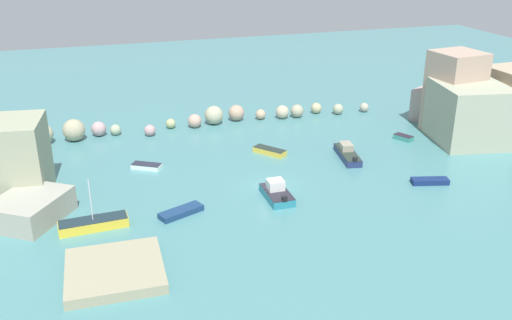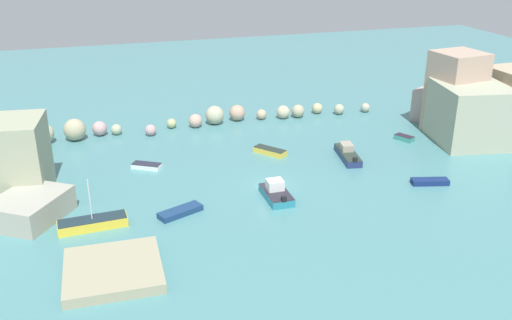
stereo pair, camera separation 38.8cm
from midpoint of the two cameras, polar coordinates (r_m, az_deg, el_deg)
name	(u,v)px [view 2 (the right image)]	position (r m, az deg, el deg)	size (l,w,h in m)	color
cove_water	(271,188)	(56.36, 1.72, -2.78)	(160.00, 160.00, 0.00)	teal
cliff_headland_right	(492,106)	(75.82, 22.77, 5.05)	(18.71, 16.63, 10.15)	#A9968E
rock_breakwater	(177,121)	(73.02, -7.82, 3.90)	(44.18, 4.20, 2.65)	#AEAF8B
stone_dock	(113,270)	(44.09, -13.93, -10.69)	(7.08, 6.96, 0.81)	#9C9677
moored_boat_0	(147,166)	(61.76, -10.76, -0.58)	(3.31, 2.70, 0.54)	white
moored_boat_1	(93,223)	(50.80, -15.88, -6.13)	(5.88, 1.99, 4.57)	yellow
moored_boat_2	(348,154)	(64.10, 9.37, 0.65)	(2.68, 6.00, 1.50)	navy
moored_boat_3	(270,151)	(64.48, 1.58, 0.90)	(3.35, 3.84, 0.67)	gold
moored_boat_4	(430,182)	(59.65, 17.27, -2.09)	(3.87, 2.07, 0.54)	navy
moored_boat_5	(276,193)	(53.98, 2.25, -3.32)	(2.24, 4.55, 1.72)	teal
moored_boat_6	(404,138)	(71.01, 14.84, 2.17)	(2.00, 2.50, 0.61)	teal
moored_boat_7	(180,212)	(51.59, -7.40, -5.17)	(4.33, 2.85, 0.53)	navy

